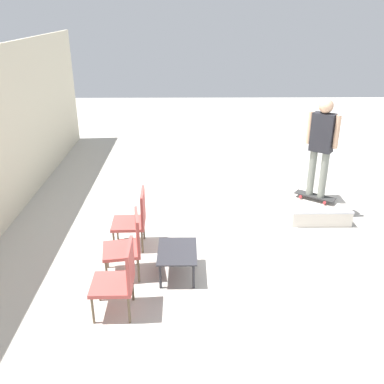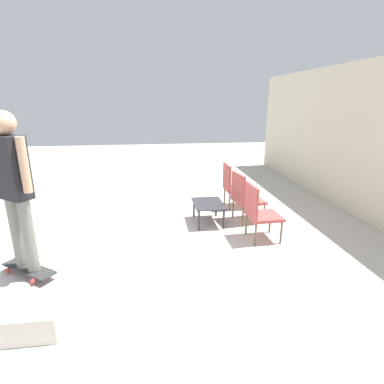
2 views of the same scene
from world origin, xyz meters
name	(u,v)px [view 2 (image 2 of 2)]	position (x,y,z in m)	size (l,w,h in m)	color
ground_plane	(146,250)	(0.00, 0.00, 0.00)	(24.00, 24.00, 0.00)	#B7B2A8
skate_ramp_box	(25,293)	(1.14, -1.35, 0.14)	(1.39, 1.06, 0.31)	silver
skateboard_on_ramp	(29,269)	(0.99, -1.33, 0.37)	(0.59, 0.71, 0.07)	#2D2D2D
person_skater	(13,180)	(0.99, -1.33, 1.44)	(0.39, 0.47, 1.78)	gray
coffee_table	(208,206)	(-0.95, 1.16, 0.35)	(0.75, 0.56, 0.40)	#2D2D33
patio_chair_left	(233,184)	(-1.76, 1.85, 0.52)	(0.53, 0.53, 0.96)	brown
patio_chair_center	(244,196)	(-0.93, 1.85, 0.52)	(0.59, 0.59, 0.96)	brown
patio_chair_right	(259,210)	(-0.13, 1.85, 0.52)	(0.54, 0.54, 0.96)	brown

